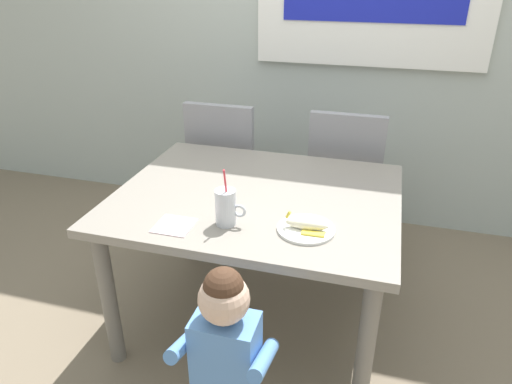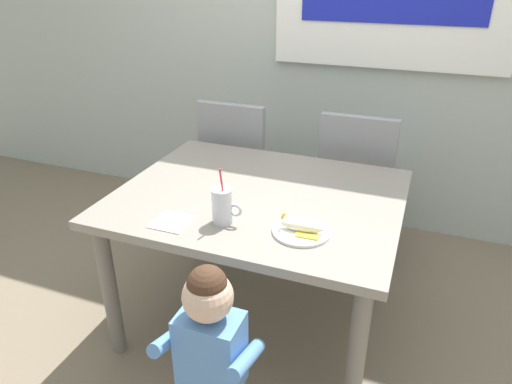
{
  "view_description": "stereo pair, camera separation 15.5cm",
  "coord_description": "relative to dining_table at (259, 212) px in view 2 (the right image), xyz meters",
  "views": [
    {
      "loc": [
        0.52,
        -1.84,
        1.69
      ],
      "look_at": [
        0.03,
        -0.1,
        0.8
      ],
      "focal_mm": 32.6,
      "sensor_mm": 36.0,
      "label": 1
    },
    {
      "loc": [
        0.67,
        -1.79,
        1.69
      ],
      "look_at": [
        0.03,
        -0.1,
        0.8
      ],
      "focal_mm": 32.6,
      "sensor_mm": 36.0,
      "label": 2
    }
  ],
  "objects": [
    {
      "name": "dining_chair_left",
      "position": [
        -0.41,
        0.73,
        -0.1
      ],
      "size": [
        0.44,
        0.44,
        0.96
      ],
      "rotation": [
        0.0,
        0.0,
        3.14
      ],
      "color": "gray",
      "rests_on": "ground"
    },
    {
      "name": "dining_chair_right",
      "position": [
        0.34,
        0.75,
        -0.1
      ],
      "size": [
        0.44,
        0.44,
        0.96
      ],
      "rotation": [
        0.0,
        0.0,
        3.14
      ],
      "color": "gray",
      "rests_on": "ground"
    },
    {
      "name": "dining_table",
      "position": [
        0.0,
        0.0,
        0.0
      ],
      "size": [
        1.28,
        1.04,
        0.74
      ],
      "color": "gray",
      "rests_on": "ground"
    },
    {
      "name": "ground_plane",
      "position": [
        0.0,
        0.0,
        -0.65
      ],
      "size": [
        24.0,
        24.0,
        0.0
      ],
      "primitive_type": "plane",
      "color": "#7A6B56"
    },
    {
      "name": "milk_cup",
      "position": [
        -0.04,
        -0.3,
        0.16
      ],
      "size": [
        0.13,
        0.08,
        0.25
      ],
      "color": "silver",
      "rests_on": "dining_table"
    },
    {
      "name": "paper_napkin",
      "position": [
        -0.24,
        -0.37,
        0.1
      ],
      "size": [
        0.15,
        0.15,
        0.0
      ],
      "primitive_type": "cube",
      "rotation": [
        0.0,
        0.0,
        -0.0
      ],
      "color": "silver",
      "rests_on": "dining_table"
    },
    {
      "name": "toddler_standing",
      "position": [
        0.1,
        -0.73,
        -0.12
      ],
      "size": [
        0.33,
        0.24,
        0.84
      ],
      "color": "#3F4760",
      "rests_on": "ground"
    },
    {
      "name": "back_wall",
      "position": [
        0.01,
        1.32,
        0.8
      ],
      "size": [
        6.4,
        0.17,
        2.9
      ],
      "color": "#ADB7B2",
      "rests_on": "ground"
    },
    {
      "name": "snack_plate",
      "position": [
        0.28,
        -0.26,
        0.1
      ],
      "size": [
        0.23,
        0.23,
        0.01
      ],
      "primitive_type": "cylinder",
      "color": "white",
      "rests_on": "dining_table"
    },
    {
      "name": "peeled_banana",
      "position": [
        0.28,
        -0.27,
        0.13
      ],
      "size": [
        0.17,
        0.11,
        0.07
      ],
      "rotation": [
        0.0,
        0.0,
        0.03
      ],
      "color": "#F4EAC6",
      "rests_on": "snack_plate"
    }
  ]
}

